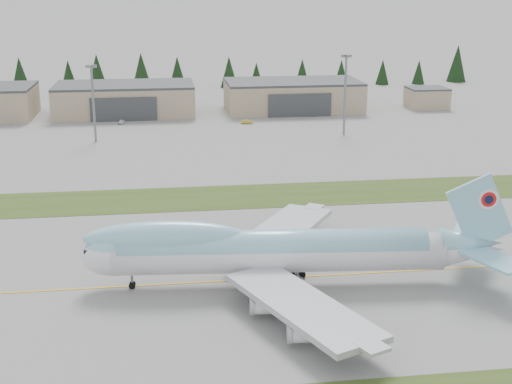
{
  "coord_description": "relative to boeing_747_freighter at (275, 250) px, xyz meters",
  "views": [
    {
      "loc": [
        -2.84,
        -103.12,
        45.43
      ],
      "look_at": [
        14.08,
        21.46,
        8.0
      ],
      "focal_mm": 50.0,
      "sensor_mm": 36.0,
      "label": 1
    }
  ],
  "objects": [
    {
      "name": "ground",
      "position": [
        -13.7,
        2.57,
        -5.81
      ],
      "size": [
        7000.0,
        7000.0,
        0.0
      ],
      "primitive_type": "plane",
      "color": "slate",
      "rests_on": "ground"
    },
    {
      "name": "grass_strip_far",
      "position": [
        -13.7,
        47.57,
        -5.81
      ],
      "size": [
        400.0,
        18.0,
        0.08
      ],
      "primitive_type": "cube",
      "color": "#334518",
      "rests_on": "ground"
    },
    {
      "name": "taxiway_line_main",
      "position": [
        -13.7,
        2.57,
        -5.81
      ],
      "size": [
        400.0,
        0.4,
        0.02
      ],
      "primitive_type": "cube",
      "color": "gold",
      "rests_on": "ground"
    },
    {
      "name": "boeing_747_freighter",
      "position": [
        0.0,
        0.0,
        0.0
      ],
      "size": [
        66.95,
        57.58,
        17.62
      ],
      "rotation": [
        0.0,
        0.0,
        -0.09
      ],
      "color": "silver",
      "rests_on": "ground"
    },
    {
      "name": "hangar_center",
      "position": [
        -28.7,
        152.46,
        -0.42
      ],
      "size": [
        48.0,
        26.6,
        10.8
      ],
      "color": "tan",
      "rests_on": "ground"
    },
    {
      "name": "hangar_right",
      "position": [
        31.3,
        152.46,
        -0.42
      ],
      "size": [
        48.0,
        26.6,
        10.8
      ],
      "color": "tan",
      "rests_on": "ground"
    },
    {
      "name": "control_shed",
      "position": [
        81.3,
        150.57,
        -2.01
      ],
      "size": [
        14.0,
        12.0,
        7.6
      ],
      "color": "tan",
      "rests_on": "ground"
    },
    {
      "name": "floodlight_masts",
      "position": [
        -56.18,
        112.68,
        10.37
      ],
      "size": [
        153.08,
        10.7,
        24.86
      ],
      "color": "slate",
      "rests_on": "ground"
    },
    {
      "name": "service_vehicle_a",
      "position": [
        -29.47,
        135.04,
        -5.81
      ],
      "size": [
        2.27,
        3.88,
        1.24
      ],
      "primitive_type": "imported",
      "rotation": [
        0.0,
        0.0,
        -0.23
      ],
      "color": "silver",
      "rests_on": "ground"
    },
    {
      "name": "service_vehicle_b",
      "position": [
        11.6,
        129.36,
        -5.81
      ],
      "size": [
        4.05,
        2.01,
        1.28
      ],
      "primitive_type": "imported",
      "rotation": [
        0.0,
        0.0,
        1.4
      ],
      "color": "#AD972B",
      "rests_on": "ground"
    },
    {
      "name": "service_vehicle_c",
      "position": [
        49.19,
        142.57,
        -5.81
      ],
      "size": [
        2.46,
        4.77,
        1.32
      ],
      "primitive_type": "imported",
      "rotation": [
        0.0,
        0.0,
        0.14
      ],
      "color": "silver",
      "rests_on": "ground"
    },
    {
      "name": "conifer_belt",
      "position": [
        -29.0,
        214.77,
        1.54
      ],
      "size": [
        277.65,
        15.54,
        16.95
      ],
      "color": "black",
      "rests_on": "ground"
    }
  ]
}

